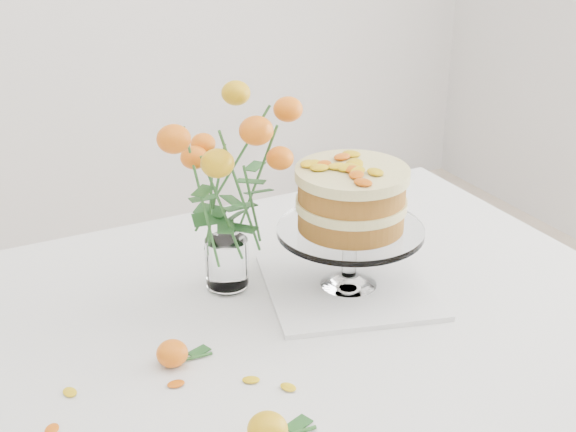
# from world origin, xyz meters

# --- Properties ---
(table) EXTENTS (1.43, 0.93, 0.76)m
(table) POSITION_xyz_m (0.00, 0.00, 0.67)
(table) COLOR tan
(table) RESTS_ON ground
(napkin) EXTENTS (0.35, 0.35, 0.01)m
(napkin) POSITION_xyz_m (0.25, 0.03, 0.76)
(napkin) COLOR white
(napkin) RESTS_ON table
(cake_stand) EXTENTS (0.25, 0.25, 0.23)m
(cake_stand) POSITION_xyz_m (0.25, 0.03, 0.92)
(cake_stand) COLOR white
(cake_stand) RESTS_ON napkin
(rose_vase) EXTENTS (0.28, 0.28, 0.37)m
(rose_vase) POSITION_xyz_m (0.06, 0.13, 0.97)
(rose_vase) COLOR white
(rose_vase) RESTS_ON table
(loose_rose_near) EXTENTS (0.10, 0.05, 0.05)m
(loose_rose_near) POSITION_xyz_m (-0.06, -0.27, 0.78)
(loose_rose_near) COLOR orange
(loose_rose_near) RESTS_ON table
(loose_rose_far) EXTENTS (0.09, 0.05, 0.04)m
(loose_rose_far) POSITION_xyz_m (-0.11, -0.05, 0.78)
(loose_rose_far) COLOR orange
(loose_rose_far) RESTS_ON table
(stray_petal_a) EXTENTS (0.03, 0.02, 0.00)m
(stray_petal_a) POSITION_xyz_m (-0.12, -0.10, 0.76)
(stray_petal_a) COLOR gold
(stray_petal_a) RESTS_ON table
(stray_petal_b) EXTENTS (0.03, 0.02, 0.00)m
(stray_petal_b) POSITION_xyz_m (-0.02, -0.14, 0.76)
(stray_petal_b) COLOR gold
(stray_petal_b) RESTS_ON table
(stray_petal_c) EXTENTS (0.03, 0.02, 0.00)m
(stray_petal_c) POSITION_xyz_m (0.02, -0.18, 0.76)
(stray_petal_c) COLOR gold
(stray_petal_c) RESTS_ON table
(stray_petal_d) EXTENTS (0.03, 0.02, 0.00)m
(stray_petal_d) POSITION_xyz_m (-0.26, -0.05, 0.76)
(stray_petal_d) COLOR gold
(stray_petal_d) RESTS_ON table
(stray_petal_e) EXTENTS (0.03, 0.02, 0.00)m
(stray_petal_e) POSITION_xyz_m (-0.30, -0.12, 0.76)
(stray_petal_e) COLOR gold
(stray_petal_e) RESTS_ON table
(stray_petal_f) EXTENTS (0.03, 0.02, 0.00)m
(stray_petal_f) POSITION_xyz_m (0.30, -0.08, 0.76)
(stray_petal_f) COLOR gold
(stray_petal_f) RESTS_ON table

